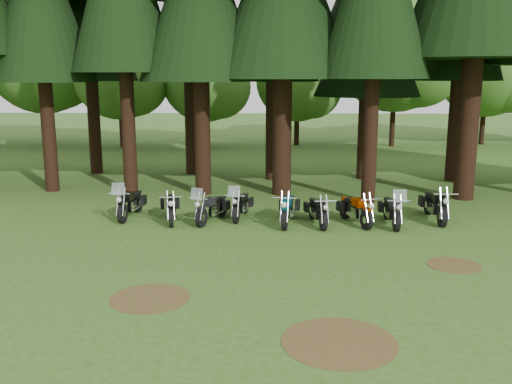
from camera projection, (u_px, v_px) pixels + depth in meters
ground at (283, 270)px, 14.61m from camera, size 120.00×120.00×0.00m
decid_1 at (46, 61)px, 39.16m from camera, size 7.91×7.69×9.88m
decid_2 at (123, 74)px, 38.19m from camera, size 6.72×6.53×8.40m
decid_3 at (209, 80)px, 38.45m from camera, size 6.12×5.95×7.65m
decid_4 at (301, 82)px, 39.44m from camera, size 5.93×5.76×7.41m
decid_5 at (402, 54)px, 38.25m from camera, size 8.45×8.21×10.56m
decid_6 at (492, 70)px, 39.51m from camera, size 7.06×6.86×8.82m
dirt_patch_0 at (150, 298)px, 12.75m from camera, size 1.80×1.80×0.01m
dirt_patch_1 at (454, 265)px, 14.96m from camera, size 1.40×1.40×0.01m
dirt_patch_2 at (339, 342)px, 10.66m from camera, size 2.20×2.20×0.01m
motorcycle_0 at (130, 204)px, 19.85m from camera, size 0.52×2.29×1.44m
motorcycle_1 at (170, 208)px, 19.36m from camera, size 0.58×2.20×0.90m
motorcycle_2 at (212, 209)px, 19.27m from camera, size 1.03×2.10×1.36m
motorcycle_3 at (241, 206)px, 19.78m from camera, size 0.59×2.14×1.34m
motorcycle_4 at (288, 210)px, 19.05m from camera, size 0.46×2.33×0.95m
motorcycle_5 at (318, 212)px, 18.93m from camera, size 0.49×2.13×0.87m
motorcycle_6 at (355, 211)px, 19.01m from camera, size 0.87×2.12×0.90m
motorcycle_7 at (392, 211)px, 18.83m from camera, size 0.42×2.25×1.42m
motorcycle_8 at (435, 206)px, 19.46m from camera, size 0.34×2.42×0.98m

